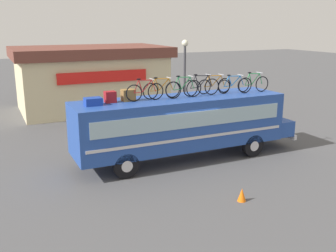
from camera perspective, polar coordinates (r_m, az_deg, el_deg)
ground_plane at (r=17.69m, az=1.79°, el=-4.88°), size 120.00×120.00×0.00m
bus at (r=17.26m, az=2.31°, el=0.50°), size 10.51×2.42×2.83m
luggage_bag_1 at (r=15.56m, az=-10.91°, el=3.54°), size 0.66×0.51×0.30m
luggage_bag_2 at (r=16.00m, az=-8.46°, el=4.23°), size 0.44×0.38×0.46m
luggage_bag_3 at (r=16.25m, az=-5.85°, el=4.52°), size 0.53×0.44×0.48m
rooftop_bicycle_1 at (r=16.18m, az=-3.40°, el=5.07°), size 1.68×0.44×0.94m
rooftop_bicycle_2 at (r=16.65m, az=-0.94°, el=5.35°), size 1.74×0.44×0.93m
rooftop_bicycle_3 at (r=16.83m, az=2.30°, el=5.50°), size 1.73×0.44×0.98m
rooftop_bicycle_4 at (r=17.38m, az=4.88°, el=5.75°), size 1.83×0.44×0.98m
rooftop_bicycle_5 at (r=18.03m, az=6.78°, el=5.94°), size 1.75×0.44×0.90m
rooftop_bicycle_6 at (r=18.30m, az=9.59°, el=5.92°), size 1.72×0.44×0.86m
rooftop_bicycle_7 at (r=18.59m, az=12.41°, el=6.03°), size 1.70×0.44×0.97m
roadside_building at (r=28.34m, az=-11.19°, el=6.97°), size 10.43×6.57×4.40m
traffic_cone at (r=13.84m, az=10.76°, el=-9.85°), size 0.30×0.30×0.47m
street_lamp at (r=23.80m, az=2.46°, el=8.50°), size 0.40×0.40×5.03m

